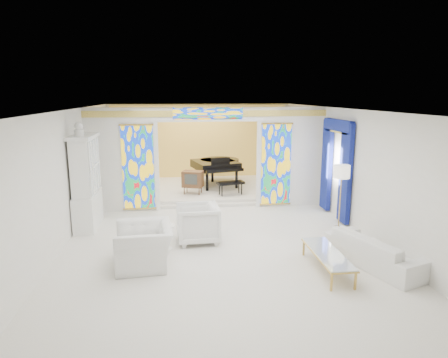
{
  "coord_description": "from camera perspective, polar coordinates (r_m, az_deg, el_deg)",
  "views": [
    {
      "loc": [
        -0.98,
        -9.6,
        3.35
      ],
      "look_at": [
        0.25,
        0.2,
        1.26
      ],
      "focal_mm": 32.0,
      "sensor_mm": 36.0,
      "label": 1
    }
  ],
  "objects": [
    {
      "name": "floor",
      "position": [
        10.21,
        -1.25,
        -7.19
      ],
      "size": [
        12.0,
        12.0,
        0.0
      ],
      "primitive_type": "plane",
      "color": "silver",
      "rests_on": "ground"
    },
    {
      "name": "ceiling",
      "position": [
        9.65,
        -1.33,
        9.88
      ],
      "size": [
        7.0,
        12.0,
        0.02
      ],
      "primitive_type": "cube",
      "color": "white",
      "rests_on": "wall_back"
    },
    {
      "name": "wall_back",
      "position": [
        15.74,
        -3.52,
        5.19
      ],
      "size": [
        7.0,
        0.02,
        3.0
      ],
      "primitive_type": "cube",
      "color": "silver",
      "rests_on": "floor"
    },
    {
      "name": "wall_front",
      "position": [
        4.16,
        7.46,
        -14.57
      ],
      "size": [
        7.0,
        0.02,
        3.0
      ],
      "primitive_type": "cube",
      "color": "silver",
      "rests_on": "floor"
    },
    {
      "name": "wall_left",
      "position": [
        10.1,
        -21.46,
        0.56
      ],
      "size": [
        0.02,
        12.0,
        3.0
      ],
      "primitive_type": "cube",
      "color": "silver",
      "rests_on": "floor"
    },
    {
      "name": "wall_right",
      "position": [
        10.75,
        17.62,
        1.48
      ],
      "size": [
        0.02,
        12.0,
        3.0
      ],
      "primitive_type": "cube",
      "color": "silver",
      "rests_on": "floor"
    },
    {
      "name": "partition_wall",
      "position": [
        11.76,
        -2.28,
        3.65
      ],
      "size": [
        7.0,
        0.22,
        3.0
      ],
      "color": "silver",
      "rests_on": "floor"
    },
    {
      "name": "stained_glass_left",
      "position": [
        11.72,
        -12.17,
        1.61
      ],
      "size": [
        0.9,
        0.04,
        2.4
      ],
      "primitive_type": "cube",
      "color": "gold",
      "rests_on": "partition_wall"
    },
    {
      "name": "stained_glass_right",
      "position": [
        12.05,
        7.44,
        2.07
      ],
      "size": [
        0.9,
        0.04,
        2.4
      ],
      "primitive_type": "cube",
      "color": "gold",
      "rests_on": "partition_wall"
    },
    {
      "name": "stained_glass_transom",
      "position": [
        11.54,
        -2.29,
        9.32
      ],
      "size": [
        2.0,
        0.04,
        0.34
      ],
      "primitive_type": "cube",
      "color": "gold",
      "rests_on": "partition_wall"
    },
    {
      "name": "alcove_platform",
      "position": [
        14.12,
        -2.96,
        -1.41
      ],
      "size": [
        6.8,
        3.8,
        0.18
      ],
      "primitive_type": "cube",
      "color": "silver",
      "rests_on": "floor"
    },
    {
      "name": "gold_curtain_back",
      "position": [
        15.62,
        -3.5,
        5.14
      ],
      "size": [
        6.7,
        0.1,
        2.9
      ],
      "primitive_type": "cube",
      "color": "#FCD057",
      "rests_on": "wall_back"
    },
    {
      "name": "chandelier",
      "position": [
        13.67,
        -2.19,
        8.6
      ],
      "size": [
        0.48,
        0.48,
        0.3
      ],
      "primitive_type": "cylinder",
      "color": "#B99440",
      "rests_on": "ceiling"
    },
    {
      "name": "blue_drapes",
      "position": [
        11.33,
        15.72,
        2.51
      ],
      "size": [
        0.14,
        1.85,
        2.65
      ],
      "color": "navy",
      "rests_on": "wall_right"
    },
    {
      "name": "china_cabinet",
      "position": [
        10.66,
        -19.08,
        -0.51
      ],
      "size": [
        0.56,
        1.46,
        2.72
      ],
      "color": "white",
      "rests_on": "floor"
    },
    {
      "name": "armchair_left",
      "position": [
        8.22,
        -11.35,
        -9.29
      ],
      "size": [
        1.19,
        1.33,
        0.81
      ],
      "primitive_type": "imported",
      "rotation": [
        0.0,
        0.0,
        -1.49
      ],
      "color": "white",
      "rests_on": "floor"
    },
    {
      "name": "armchair_right",
      "position": [
        9.29,
        -3.79,
        -6.34
      ],
      "size": [
        1.0,
        0.98,
        0.88
      ],
      "primitive_type": "imported",
      "rotation": [
        0.0,
        0.0,
        -1.53
      ],
      "color": "white",
      "rests_on": "floor"
    },
    {
      "name": "sofa",
      "position": [
        8.62,
        20.82,
        -9.48
      ],
      "size": [
        1.49,
        2.31,
        0.63
      ],
      "primitive_type": "imported",
      "rotation": [
        0.0,
        0.0,
        1.9
      ],
      "color": "white",
      "rests_on": "floor"
    },
    {
      "name": "side_table",
      "position": [
        8.91,
        -8.44,
        -7.73
      ],
      "size": [
        0.46,
        0.46,
        0.56
      ],
      "rotation": [
        0.0,
        0.0,
        -0.02
      ],
      "color": "white",
      "rests_on": "floor"
    },
    {
      "name": "vase",
      "position": [
        8.82,
        -8.5,
        -5.93
      ],
      "size": [
        0.25,
        0.25,
        0.19
      ],
      "primitive_type": "imported",
      "rotation": [
        0.0,
        0.0,
        0.44
      ],
      "color": "silver",
      "rests_on": "side_table"
    },
    {
      "name": "coffee_table",
      "position": [
        8.06,
        14.57,
        -10.33
      ],
      "size": [
        0.55,
        1.71,
        0.38
      ],
      "rotation": [
        0.0,
        0.0,
        -0.02
      ],
      "color": "white",
      "rests_on": "floor"
    },
    {
      "name": "floor_lamp",
      "position": [
        10.33,
        16.45,
        0.59
      ],
      "size": [
        0.41,
        0.41,
        1.64
      ],
      "rotation": [
        0.0,
        0.0,
        -0.02
      ],
      "color": "#B99440",
      "rests_on": "floor"
    },
    {
      "name": "grand_piano",
      "position": [
        14.24,
        -0.89,
        2.07
      ],
      "size": [
        1.91,
        2.93,
        1.07
      ],
      "rotation": [
        0.0,
        0.0,
        0.24
      ],
      "color": "black",
      "rests_on": "alcove_platform"
    },
    {
      "name": "tv_console",
      "position": [
        12.99,
        -4.49,
        -0.01
      ],
      "size": [
        0.75,
        0.62,
        0.75
      ],
      "rotation": [
        0.0,
        0.0,
        -0.32
      ],
      "color": "brown",
      "rests_on": "alcove_platform"
    }
  ]
}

